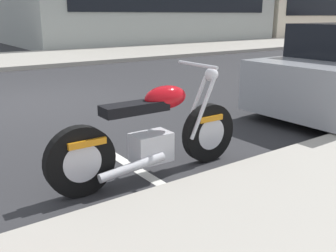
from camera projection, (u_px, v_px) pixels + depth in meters
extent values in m
plane|color=#28282B|center=(29.00, 103.00, 7.21)|extent=(260.00, 260.00, 0.00)
cube|color=gray|center=(226.00, 46.00, 19.42)|extent=(120.00, 5.00, 0.14)
cube|color=silver|center=(137.00, 170.00, 4.11)|extent=(0.12, 2.20, 0.01)
cylinder|color=black|center=(208.00, 133.00, 4.29)|extent=(0.67, 0.12, 0.67)
cylinder|color=silver|center=(208.00, 133.00, 4.29)|extent=(0.37, 0.12, 0.37)
cylinder|color=black|center=(80.00, 161.00, 3.45)|extent=(0.67, 0.12, 0.67)
cylinder|color=silver|center=(80.00, 161.00, 3.45)|extent=(0.37, 0.12, 0.37)
cube|color=silver|center=(151.00, 147.00, 3.88)|extent=(0.40, 0.27, 0.30)
cube|color=black|center=(135.00, 108.00, 3.65)|extent=(0.68, 0.23, 0.10)
ellipsoid|color=#B20C14|center=(166.00, 97.00, 3.83)|extent=(0.48, 0.25, 0.24)
cube|color=orange|center=(84.00, 141.00, 3.43)|extent=(0.36, 0.18, 0.06)
cube|color=orange|center=(207.00, 117.00, 4.23)|extent=(0.32, 0.16, 0.06)
cylinder|color=silver|center=(195.00, 106.00, 4.18)|extent=(0.34, 0.05, 0.65)
cylinder|color=silver|center=(203.00, 109.00, 4.07)|extent=(0.34, 0.05, 0.65)
cylinder|color=silver|center=(197.00, 65.00, 3.97)|extent=(0.04, 0.62, 0.04)
sphere|color=silver|center=(211.00, 74.00, 4.12)|extent=(0.15, 0.15, 0.15)
cylinder|color=silver|center=(133.00, 167.00, 3.63)|extent=(0.71, 0.10, 0.16)
cylinder|color=black|center=(271.00, 95.00, 6.41)|extent=(0.62, 0.23, 0.62)
cube|color=black|center=(182.00, 1.00, 19.91)|extent=(12.55, 0.06, 1.10)
cube|color=black|center=(323.00, 8.00, 27.07)|extent=(8.12, 0.06, 1.10)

